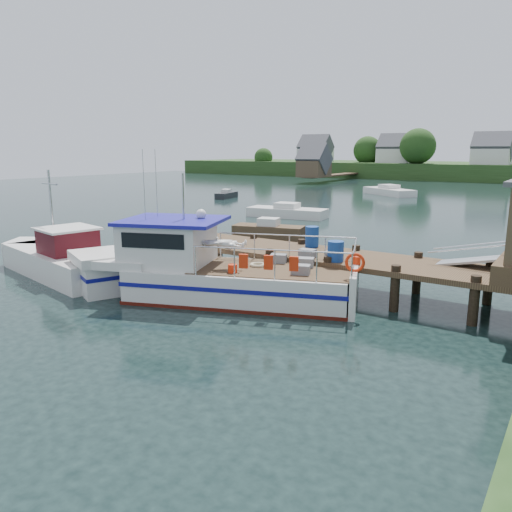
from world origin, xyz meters
The scene contains 8 objects.
ground_plane centered at (0.00, 0.00, 0.00)m, with size 160.00×160.00×0.00m, color black.
dock centered at (6.51, 0.01, 2.24)m, with size 16.60×3.00×4.78m.
lobster_boat centered at (-1.90, -3.57, 0.98)m, with size 10.99×6.43×5.42m.
work_boat centered at (-9.48, -4.34, 0.72)m, with size 8.67×4.03×4.53m.
moored_rowboat centered at (-6.62, 8.35, 0.47)m, with size 4.59×2.53×1.27m.
moored_a centered at (-10.63, 17.50, 0.44)m, with size 6.63×2.96×1.18m.
moored_d centered at (-10.54, 41.76, 0.47)m, with size 7.48×6.30×1.25m.
moored_e centered at (-24.54, 27.81, 0.37)m, with size 1.96×3.82×1.01m.
Camera 1 is at (9.58, -17.39, 5.39)m, focal length 35.00 mm.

